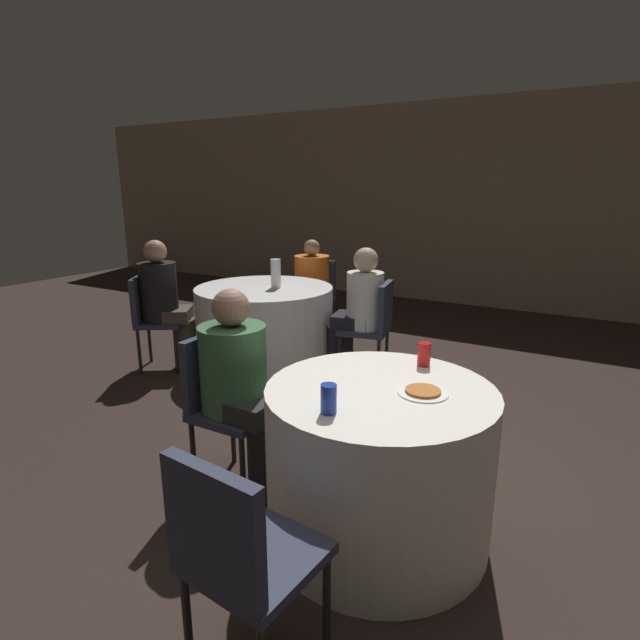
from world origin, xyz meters
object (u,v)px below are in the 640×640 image
chair_far_southwest (151,313)px  chair_far_east (374,321)px  table_far (265,327)px  person_black_shirt (167,305)px  chair_far_north (316,291)px  soda_can_blue (329,399)px  person_orange_shirt (309,289)px  soda_can_red (424,354)px  chair_near_west (222,395)px  table_near (378,463)px  bottle_far (276,273)px  person_green_jacket (244,390)px  pizza_plate_near (423,391)px  chair_near_south (237,550)px  person_white_shirt (356,313)px

chair_far_southwest → chair_far_east: size_ratio=1.00×
table_far → person_black_shirt: person_black_shirt is taller
chair_far_north → soda_can_blue: bearing=117.9°
table_far → person_orange_shirt: (-0.05, 0.88, 0.20)m
person_orange_shirt → soda_can_red: size_ratio=9.04×
chair_far_east → chair_near_west: bearing=166.4°
table_near → bottle_far: bottle_far is taller
person_green_jacket → person_black_shirt: bearing=-123.8°
chair_far_southwest → soda_can_red: soda_can_red is taller
chair_far_east → person_green_jacket: (0.07, -1.87, 0.06)m
pizza_plate_near → soda_can_blue: soda_can_blue is taller
pizza_plate_near → chair_near_west: bearing=-177.0°
chair_near_south → chair_far_southwest: same height
person_green_jacket → person_orange_shirt: size_ratio=1.03×
chair_far_east → bottle_far: (-0.91, -0.15, 0.36)m
chair_far_north → person_white_shirt: person_white_shirt is taller
person_orange_shirt → chair_far_southwest: bearing=57.4°
pizza_plate_near → chair_far_east: bearing=119.7°
table_far → person_green_jacket: size_ratio=1.11×
chair_far_southwest → pizza_plate_near: 3.11m
chair_near_west → person_green_jacket: person_green_jacket is taller
person_orange_shirt → bottle_far: 0.91m
person_black_shirt → soda_can_blue: (2.52, -1.51, 0.21)m
soda_can_blue → bottle_far: bottle_far is taller
chair_far_north → bottle_far: size_ratio=3.33×
table_near → person_green_jacket: (-0.78, -0.01, 0.21)m
table_far → soda_can_blue: size_ratio=10.33×
person_orange_shirt → soda_can_blue: bearing=119.1°
person_green_jacket → table_near: bearing=90.0°
table_far → chair_far_north: (-0.06, 1.04, 0.15)m
chair_near_west → soda_can_blue: 0.96m
chair_near_south → chair_far_southwest: 3.34m
table_near → chair_near_south: bearing=-95.2°
chair_far_east → bottle_far: bottle_far is taller
table_near → person_green_jacket: person_green_jacket is taller
chair_near_south → person_black_shirt: bearing=145.3°
table_far → chair_far_north: chair_far_north is taller
table_near → chair_near_west: size_ratio=1.23×
table_far → chair_far_southwest: bearing=-146.6°
person_black_shirt → pizza_plate_near: person_black_shirt is taller
person_green_jacket → person_orange_shirt: bearing=-156.7°
chair_near_south → chair_far_east: 2.89m
person_green_jacket → soda_can_red: size_ratio=9.30×
chair_near_south → person_white_shirt: 2.91m
person_white_shirt → pizza_plate_near: size_ratio=5.12×
soda_can_blue → chair_near_west: bearing=159.0°
chair_near_west → soda_can_blue: bearing=68.3°
table_near → chair_far_east: chair_far_east is taller
person_black_shirt → chair_near_west: bearing=21.2°
chair_far_east → pizza_plate_near: (1.03, -1.81, 0.24)m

